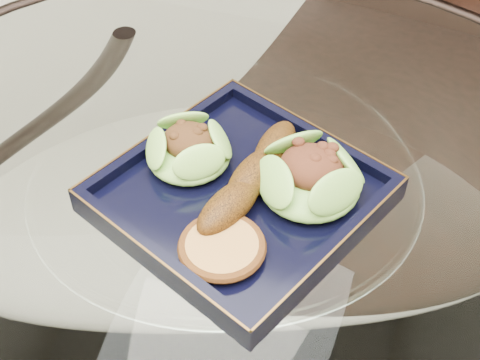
% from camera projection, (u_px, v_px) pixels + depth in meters
% --- Properties ---
extents(dining_table, '(1.13, 1.13, 0.77)m').
position_uv_depth(dining_table, '(228.00, 290.00, 0.88)').
color(dining_table, white).
rests_on(dining_table, ground).
extents(dining_chair, '(0.44, 0.44, 0.93)m').
position_uv_depth(dining_chair, '(370.00, 135.00, 1.21)').
color(dining_chair, black).
rests_on(dining_chair, ground).
extents(navy_plate, '(0.35, 0.35, 0.02)m').
position_uv_depth(navy_plate, '(240.00, 198.00, 0.76)').
color(navy_plate, black).
rests_on(navy_plate, dining_table).
extents(lettuce_wrap_left, '(0.12, 0.12, 0.04)m').
position_uv_depth(lettuce_wrap_left, '(189.00, 151.00, 0.78)').
color(lettuce_wrap_left, '#58922A').
rests_on(lettuce_wrap_left, navy_plate).
extents(lettuce_wrap_right, '(0.15, 0.15, 0.04)m').
position_uv_depth(lettuce_wrap_right, '(310.00, 179.00, 0.74)').
color(lettuce_wrap_right, '#4F942B').
rests_on(lettuce_wrap_right, navy_plate).
extents(roasted_plantain, '(0.07, 0.19, 0.04)m').
position_uv_depth(roasted_plantain, '(253.00, 176.00, 0.75)').
color(roasted_plantain, '#562E09').
rests_on(roasted_plantain, navy_plate).
extents(crumb_patty, '(0.10, 0.10, 0.02)m').
position_uv_depth(crumb_patty, '(222.00, 248.00, 0.69)').
color(crumb_patty, '#C68942').
rests_on(crumb_patty, navy_plate).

